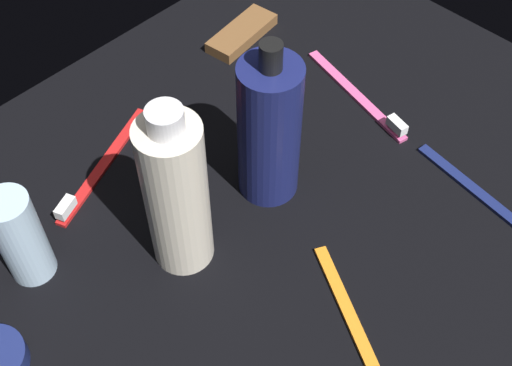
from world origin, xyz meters
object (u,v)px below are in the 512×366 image
(bodywash_bottle, at_px, (176,195))
(toothbrush_red, at_px, (98,169))
(snack_bar_brown, at_px, (242,33))
(toothbrush_orange, at_px, (359,334))
(toothbrush_pink, at_px, (362,98))
(toothbrush_navy, at_px, (492,201))
(lotion_bottle, at_px, (269,130))
(deodorant_stick, at_px, (20,237))

(bodywash_bottle, relative_size, toothbrush_red, 1.17)
(snack_bar_brown, bearing_deg, toothbrush_orange, 51.94)
(snack_bar_brown, bearing_deg, bodywash_bottle, 27.83)
(snack_bar_brown, bearing_deg, toothbrush_pink, 87.92)
(toothbrush_navy, height_order, snack_bar_brown, toothbrush_navy)
(lotion_bottle, bearing_deg, toothbrush_orange, 68.65)
(toothbrush_pink, relative_size, toothbrush_orange, 1.08)
(toothbrush_red, bearing_deg, snack_bar_brown, -169.57)
(toothbrush_orange, bearing_deg, bodywash_bottle, -75.38)
(toothbrush_pink, distance_m, toothbrush_orange, 0.31)
(lotion_bottle, distance_m, toothbrush_navy, 0.25)
(deodorant_stick, xyz_separation_m, toothbrush_orange, (-0.17, 0.28, -0.05))
(toothbrush_red, bearing_deg, lotion_bottle, 129.52)
(bodywash_bottle, xyz_separation_m, deodorant_stick, (0.12, -0.09, -0.04))
(toothbrush_navy, bearing_deg, toothbrush_pink, -97.30)
(snack_bar_brown, bearing_deg, toothbrush_red, 3.13)
(toothbrush_navy, bearing_deg, toothbrush_red, -51.61)
(bodywash_bottle, xyz_separation_m, toothbrush_navy, (-0.27, 0.19, -0.09))
(bodywash_bottle, xyz_separation_m, toothbrush_pink, (-0.29, -0.01, -0.09))
(toothbrush_orange, xyz_separation_m, snack_bar_brown, (-0.23, -0.38, 0.00))
(toothbrush_red, bearing_deg, toothbrush_orange, 98.03)
(deodorant_stick, bearing_deg, toothbrush_navy, 143.80)
(lotion_bottle, bearing_deg, toothbrush_pink, -177.37)
(deodorant_stick, xyz_separation_m, toothbrush_navy, (-0.39, 0.28, -0.05))
(toothbrush_navy, bearing_deg, deodorant_stick, -36.20)
(deodorant_stick, height_order, snack_bar_brown, deodorant_stick)
(deodorant_stick, height_order, toothbrush_red, deodorant_stick)
(lotion_bottle, height_order, toothbrush_pink, lotion_bottle)
(lotion_bottle, height_order, deodorant_stick, lotion_bottle)
(toothbrush_red, xyz_separation_m, toothbrush_orange, (-0.05, 0.33, 0.00))
(lotion_bottle, xyz_separation_m, toothbrush_orange, (0.07, 0.19, -0.08))
(toothbrush_orange, distance_m, snack_bar_brown, 0.44)
(lotion_bottle, distance_m, bodywash_bottle, 0.12)
(lotion_bottle, bearing_deg, toothbrush_red, -50.48)
(toothbrush_pink, distance_m, toothbrush_navy, 0.20)
(toothbrush_pink, xyz_separation_m, snack_bar_brown, (0.02, -0.19, 0.00))
(deodorant_stick, bearing_deg, toothbrush_orange, 121.00)
(toothbrush_red, relative_size, snack_bar_brown, 1.65)
(bodywash_bottle, bearing_deg, deodorant_stick, -37.58)
(bodywash_bottle, height_order, toothbrush_navy, bodywash_bottle)
(toothbrush_pink, height_order, snack_bar_brown, toothbrush_pink)
(deodorant_stick, xyz_separation_m, toothbrush_red, (-0.12, -0.05, -0.05))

